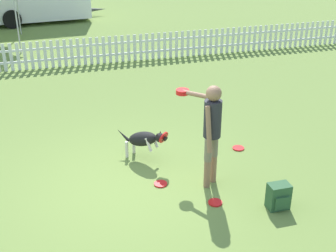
{
  "coord_description": "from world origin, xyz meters",
  "views": [
    {
      "loc": [
        -1.13,
        -6.47,
        4.25
      ],
      "look_at": [
        0.8,
        0.38,
        0.83
      ],
      "focal_mm": 50.0,
      "sensor_mm": 36.0,
      "label": 1
    }
  ],
  "objects_px": {
    "frisbee_near_handler": "(238,148)",
    "frisbee_near_dog": "(161,184)",
    "leaping_dog": "(144,139)",
    "handler_person": "(210,123)",
    "backpack_on_grass": "(279,197)",
    "frisbee_midfield": "(215,203)"
  },
  "relations": [
    {
      "from": "frisbee_near_dog",
      "to": "frisbee_midfield",
      "type": "bearing_deg",
      "value": -47.68
    },
    {
      "from": "frisbee_midfield",
      "to": "backpack_on_grass",
      "type": "distance_m",
      "value": 0.97
    },
    {
      "from": "frisbee_near_handler",
      "to": "frisbee_midfield",
      "type": "relative_size",
      "value": 1.0
    },
    {
      "from": "handler_person",
      "to": "backpack_on_grass",
      "type": "distance_m",
      "value": 1.53
    },
    {
      "from": "frisbee_near_handler",
      "to": "backpack_on_grass",
      "type": "bearing_deg",
      "value": -95.54
    },
    {
      "from": "handler_person",
      "to": "leaping_dog",
      "type": "relative_size",
      "value": 1.81
    },
    {
      "from": "handler_person",
      "to": "frisbee_near_dog",
      "type": "bearing_deg",
      "value": 129.32
    },
    {
      "from": "leaping_dog",
      "to": "frisbee_near_dog",
      "type": "distance_m",
      "value": 0.97
    },
    {
      "from": "leaping_dog",
      "to": "backpack_on_grass",
      "type": "relative_size",
      "value": 2.34
    },
    {
      "from": "handler_person",
      "to": "leaping_dog",
      "type": "xyz_separation_m",
      "value": [
        -0.85,
        1.04,
        -0.68
      ]
    },
    {
      "from": "frisbee_near_handler",
      "to": "frisbee_near_dog",
      "type": "height_order",
      "value": "same"
    },
    {
      "from": "handler_person",
      "to": "leaping_dog",
      "type": "distance_m",
      "value": 1.5
    },
    {
      "from": "handler_person",
      "to": "frisbee_midfield",
      "type": "relative_size",
      "value": 7.86
    },
    {
      "from": "frisbee_near_handler",
      "to": "backpack_on_grass",
      "type": "xyz_separation_m",
      "value": [
        -0.19,
        -1.93,
        0.19
      ]
    },
    {
      "from": "handler_person",
      "to": "frisbee_near_dog",
      "type": "height_order",
      "value": "handler_person"
    },
    {
      "from": "frisbee_near_handler",
      "to": "frisbee_near_dog",
      "type": "relative_size",
      "value": 1.0
    },
    {
      "from": "leaping_dog",
      "to": "frisbee_near_dog",
      "type": "height_order",
      "value": "leaping_dog"
    },
    {
      "from": "frisbee_midfield",
      "to": "backpack_on_grass",
      "type": "relative_size",
      "value": 0.54
    },
    {
      "from": "leaping_dog",
      "to": "frisbee_near_handler",
      "type": "xyz_separation_m",
      "value": [
        1.83,
        -0.07,
        -0.41
      ]
    },
    {
      "from": "leaping_dog",
      "to": "frisbee_midfield",
      "type": "height_order",
      "value": "leaping_dog"
    },
    {
      "from": "leaping_dog",
      "to": "frisbee_near_handler",
      "type": "relative_size",
      "value": 4.34
    },
    {
      "from": "frisbee_near_dog",
      "to": "backpack_on_grass",
      "type": "height_order",
      "value": "backpack_on_grass"
    }
  ]
}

